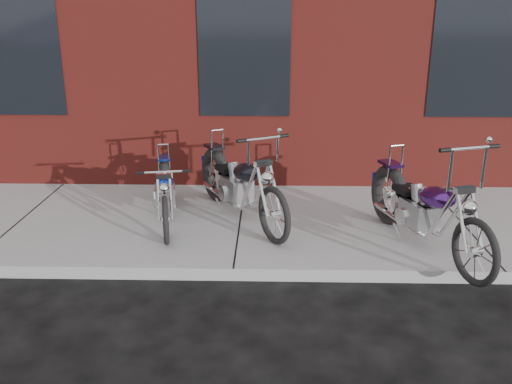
{
  "coord_description": "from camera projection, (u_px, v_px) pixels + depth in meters",
  "views": [
    {
      "loc": [
        0.39,
        -5.41,
        2.89
      ],
      "look_at": [
        0.23,
        0.8,
        0.78
      ],
      "focal_mm": 38.0,
      "sensor_mm": 36.0,
      "label": 1
    }
  ],
  "objects": [
    {
      "name": "sidewalk",
      "position": [
        240.0,
        224.0,
        7.45
      ],
      "size": [
        22.0,
        3.0,
        0.15
      ],
      "primitive_type": "cube",
      "color": "#A3A3A3",
      "rests_on": "ground"
    },
    {
      "name": "ground",
      "position": [
        233.0,
        281.0,
        6.05
      ],
      "size": [
        120.0,
        120.0,
        0.0
      ],
      "primitive_type": "plane",
      "color": "black",
      "rests_on": "ground"
    },
    {
      "name": "chopper_purple",
      "position": [
        424.0,
        212.0,
        6.4
      ],
      "size": [
        0.95,
        2.44,
        1.42
      ],
      "rotation": [
        0.0,
        0.0,
        -1.26
      ],
      "color": "black",
      "rests_on": "sidewalk"
    },
    {
      "name": "chopper_blue",
      "position": [
        165.0,
        193.0,
        7.29
      ],
      "size": [
        0.61,
        2.08,
        0.91
      ],
      "rotation": [
        0.0,
        0.0,
        -1.38
      ],
      "color": "black",
      "rests_on": "sidewalk"
    },
    {
      "name": "chopper_third",
      "position": [
        240.0,
        187.0,
        7.33
      ],
      "size": [
        1.33,
        2.26,
        1.28
      ],
      "rotation": [
        0.0,
        0.0,
        -1.06
      ],
      "color": "black",
      "rests_on": "sidewalk"
    }
  ]
}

